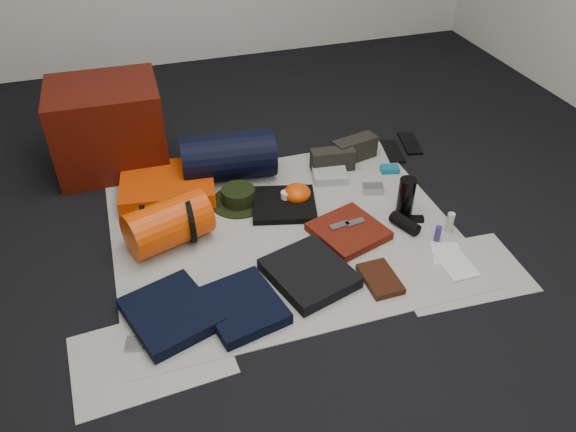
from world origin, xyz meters
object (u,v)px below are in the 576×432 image
object	(u,v)px
water_bottle	(406,197)
compact_camera	(373,189)
paperback_book	(380,279)
sleeping_pad	(168,185)
navy_duffel	(228,156)
red_cabinet	(108,127)
stuff_sack	(168,224)

from	to	relation	value
water_bottle	compact_camera	size ratio (longest dim) A/B	1.96
water_bottle	paperback_book	world-z (taller)	water_bottle
sleeping_pad	water_bottle	world-z (taller)	water_bottle
sleeping_pad	paperback_book	world-z (taller)	sleeping_pad
navy_duffel	compact_camera	world-z (taller)	navy_duffel
paperback_book	compact_camera	bearing A→B (deg)	67.26
navy_duffel	red_cabinet	bearing A→B (deg)	156.58
navy_duffel	water_bottle	size ratio (longest dim) A/B	2.40
stuff_sack	compact_camera	distance (m)	1.08
water_bottle	sleeping_pad	bearing A→B (deg)	153.46
compact_camera	paperback_book	bearing A→B (deg)	-94.88
red_cabinet	navy_duffel	world-z (taller)	red_cabinet
red_cabinet	navy_duffel	size ratio (longest dim) A/B	1.16
stuff_sack	navy_duffel	bearing A→B (deg)	49.96
compact_camera	paperback_book	distance (m)	0.67
sleeping_pad	paperback_book	size ratio (longest dim) A/B	2.26
red_cabinet	sleeping_pad	size ratio (longest dim) A/B	1.20
red_cabinet	paperback_book	world-z (taller)	red_cabinet
red_cabinet	water_bottle	xyz separation A→B (m)	(1.33, -0.92, -0.13)
sleeping_pad	compact_camera	distance (m)	1.07
stuff_sack	water_bottle	size ratio (longest dim) A/B	1.83
sleeping_pad	paperback_book	distance (m)	1.23
navy_duffel	paperback_book	world-z (taller)	navy_duffel
water_bottle	red_cabinet	bearing A→B (deg)	145.37
sleeping_pad	stuff_sack	xyz separation A→B (m)	(-0.05, -0.41, 0.07)
red_cabinet	water_bottle	bearing A→B (deg)	-33.27
sleeping_pad	compact_camera	size ratio (longest dim) A/B	4.56
sleeping_pad	stuff_sack	distance (m)	0.42
stuff_sack	red_cabinet	bearing A→B (deg)	103.85
red_cabinet	stuff_sack	distance (m)	0.82
red_cabinet	sleeping_pad	distance (m)	0.49
sleeping_pad	paperback_book	bearing A→B (deg)	-50.87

